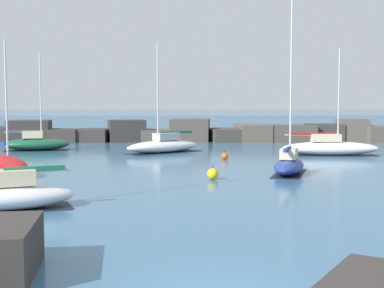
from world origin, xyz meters
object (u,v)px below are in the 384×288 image
(sailboat_moored_5, at_px, (36,143))
(mooring_buoy_far_side, at_px, (213,174))
(sailboat_moored_3, at_px, (330,147))
(sailboat_moored_6, at_px, (10,195))
(mooring_buoy_orange_near, at_px, (225,156))
(sailboat_moored_2, at_px, (163,145))
(sailboat_moored_0, at_px, (289,164))
(sailboat_moored_1, at_px, (5,164))

(sailboat_moored_5, relative_size, mooring_buoy_far_side, 10.42)
(sailboat_moored_5, bearing_deg, sailboat_moored_3, -10.66)
(sailboat_moored_6, distance_m, mooring_buoy_orange_near, 22.02)
(mooring_buoy_orange_near, relative_size, mooring_buoy_far_side, 0.86)
(sailboat_moored_2, bearing_deg, sailboat_moored_6, -101.97)
(sailboat_moored_6, bearing_deg, mooring_buoy_orange_near, 61.89)
(sailboat_moored_0, height_order, sailboat_moored_3, sailboat_moored_0)
(sailboat_moored_1, relative_size, mooring_buoy_far_side, 9.51)
(mooring_buoy_far_side, bearing_deg, sailboat_moored_6, -135.92)
(sailboat_moored_0, distance_m, mooring_buoy_far_side, 5.41)
(sailboat_moored_5, distance_m, sailboat_moored_6, 28.17)
(sailboat_moored_6, relative_size, mooring_buoy_orange_near, 13.93)
(sailboat_moored_0, xyz_separation_m, sailboat_moored_2, (-8.40, 14.29, 0.00))
(sailboat_moored_1, bearing_deg, mooring_buoy_far_side, -9.86)
(sailboat_moored_3, relative_size, mooring_buoy_far_side, 10.26)
(sailboat_moored_3, xyz_separation_m, mooring_buoy_orange_near, (-9.06, -3.10, -0.41))
(sailboat_moored_3, bearing_deg, sailboat_moored_5, 169.34)
(sailboat_moored_0, height_order, mooring_buoy_orange_near, sailboat_moored_0)
(sailboat_moored_3, distance_m, sailboat_moored_6, 29.75)
(sailboat_moored_0, bearing_deg, sailboat_moored_3, 63.86)
(sailboat_moored_1, distance_m, sailboat_moored_2, 17.06)
(sailboat_moored_0, bearing_deg, sailboat_moored_5, 140.88)
(sailboat_moored_2, height_order, sailboat_moored_5, sailboat_moored_2)
(sailboat_moored_1, relative_size, sailboat_moored_3, 0.93)
(sailboat_moored_5, height_order, mooring_buoy_far_side, sailboat_moored_5)
(sailboat_moored_2, height_order, sailboat_moored_6, sailboat_moored_6)
(sailboat_moored_5, bearing_deg, sailboat_moored_1, -80.66)
(sailboat_moored_3, distance_m, sailboat_moored_5, 26.41)
(sailboat_moored_2, xyz_separation_m, sailboat_moored_3, (14.09, -2.69, 0.03))
(sailboat_moored_3, bearing_deg, mooring_buoy_orange_near, -161.12)
(sailboat_moored_3, bearing_deg, mooring_buoy_far_side, -127.18)
(mooring_buoy_orange_near, bearing_deg, sailboat_moored_6, -118.11)
(sailboat_moored_2, bearing_deg, sailboat_moored_3, -10.82)
(sailboat_moored_1, distance_m, mooring_buoy_far_side, 12.85)
(sailboat_moored_2, xyz_separation_m, sailboat_moored_6, (-5.35, -25.21, -0.00))
(mooring_buoy_orange_near, distance_m, mooring_buoy_far_side, 10.93)
(sailboat_moored_6, bearing_deg, sailboat_moored_2, 78.03)
(sailboat_moored_1, xyz_separation_m, sailboat_moored_5, (-2.73, 16.61, 0.03))
(sailboat_moored_2, xyz_separation_m, sailboat_moored_5, (-11.86, 2.19, 0.03))
(sailboat_moored_2, bearing_deg, sailboat_moored_5, 169.52)
(sailboat_moored_1, distance_m, sailboat_moored_5, 16.83)
(sailboat_moored_3, xyz_separation_m, mooring_buoy_far_side, (-10.56, -13.92, -0.34))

